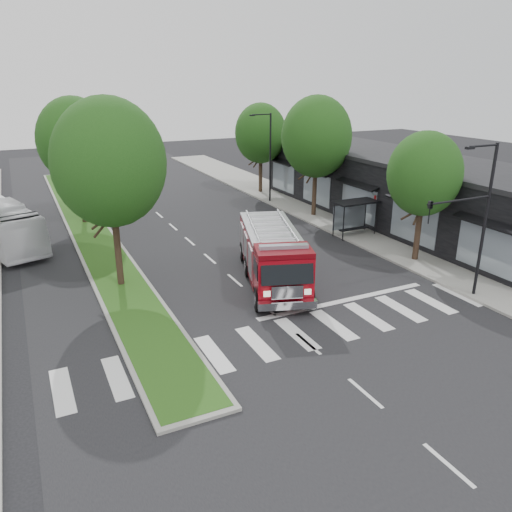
% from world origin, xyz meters
% --- Properties ---
extents(ground, '(140.00, 140.00, 0.00)m').
position_xyz_m(ground, '(0.00, 0.00, 0.00)').
color(ground, black).
rests_on(ground, ground).
extents(sidewalk_right, '(5.00, 80.00, 0.15)m').
position_xyz_m(sidewalk_right, '(12.50, 10.00, 0.07)').
color(sidewalk_right, gray).
rests_on(sidewalk_right, ground).
extents(median, '(3.00, 50.00, 0.15)m').
position_xyz_m(median, '(-6.00, 18.00, 0.08)').
color(median, gray).
rests_on(median, ground).
extents(storefront_row, '(8.00, 30.00, 5.00)m').
position_xyz_m(storefront_row, '(17.00, 10.00, 2.50)').
color(storefront_row, black).
rests_on(storefront_row, ground).
extents(bus_shelter, '(3.20, 1.60, 2.61)m').
position_xyz_m(bus_shelter, '(11.20, 8.15, 2.04)').
color(bus_shelter, black).
rests_on(bus_shelter, ground).
extents(tree_right_near, '(4.40, 4.40, 8.05)m').
position_xyz_m(tree_right_near, '(11.50, 2.00, 5.51)').
color(tree_right_near, black).
rests_on(tree_right_near, ground).
extents(tree_right_mid, '(5.60, 5.60, 9.72)m').
position_xyz_m(tree_right_mid, '(11.50, 14.00, 6.49)').
color(tree_right_mid, black).
rests_on(tree_right_mid, ground).
extents(tree_right_far, '(5.00, 5.00, 8.73)m').
position_xyz_m(tree_right_far, '(11.50, 24.00, 5.84)').
color(tree_right_far, black).
rests_on(tree_right_far, ground).
extents(tree_median_near, '(5.80, 5.80, 10.16)m').
position_xyz_m(tree_median_near, '(-6.00, 6.00, 6.81)').
color(tree_median_near, black).
rests_on(tree_median_near, ground).
extents(tree_median_far, '(5.60, 5.60, 9.72)m').
position_xyz_m(tree_median_far, '(-6.00, 20.00, 6.49)').
color(tree_median_far, black).
rests_on(tree_median_far, ground).
extents(streetlight_right_near, '(4.08, 0.22, 8.00)m').
position_xyz_m(streetlight_right_near, '(9.61, -3.50, 4.67)').
color(streetlight_right_near, black).
rests_on(streetlight_right_near, ground).
extents(streetlight_right_far, '(2.11, 0.20, 8.00)m').
position_xyz_m(streetlight_right_far, '(10.35, 20.00, 4.48)').
color(streetlight_right_far, black).
rests_on(streetlight_right_far, ground).
extents(fire_engine, '(5.65, 9.85, 3.28)m').
position_xyz_m(fire_engine, '(1.88, 2.98, 1.57)').
color(fire_engine, '#5A040B').
rests_on(fire_engine, ground).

